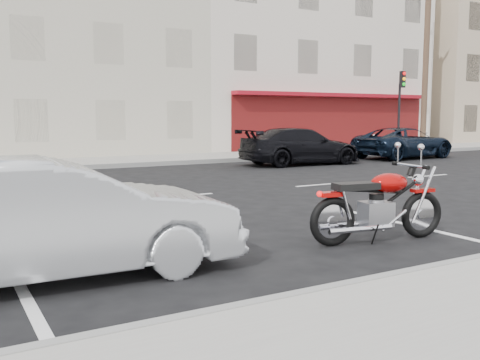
# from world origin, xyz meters

# --- Properties ---
(ground) EXTENTS (120.00, 120.00, 0.00)m
(ground) POSITION_xyz_m (0.00, 0.00, 0.00)
(ground) COLOR black
(ground) RESTS_ON ground
(curb_near) EXTENTS (80.00, 0.12, 0.16)m
(curb_near) POSITION_xyz_m (-5.00, -7.00, 0.08)
(curb_near) COLOR gray
(curb_near) RESTS_ON ground
(bldg_cream) EXTENTS (12.00, 12.00, 11.50)m
(bldg_cream) POSITION_xyz_m (-2.00, 16.30, 5.75)
(bldg_cream) COLOR #B9B29D
(bldg_cream) RESTS_ON ground
(bldg_corner) EXTENTS (14.00, 12.00, 12.50)m
(bldg_corner) POSITION_xyz_m (11.00, 16.30, 6.25)
(bldg_corner) COLOR beige
(bldg_corner) RESTS_ON ground
(bldg_far_east) EXTENTS (12.00, 12.00, 11.00)m
(bldg_far_east) POSITION_xyz_m (26.00, 16.30, 5.50)
(bldg_far_east) COLOR tan
(bldg_far_east) RESTS_ON ground
(utility_pole) EXTENTS (1.80, 0.30, 9.00)m
(utility_pole) POSITION_xyz_m (15.50, 8.60, 4.74)
(utility_pole) COLOR #422D1E
(utility_pole) RESTS_ON sidewalk_far
(traffic_light) EXTENTS (0.26, 0.30, 3.80)m
(traffic_light) POSITION_xyz_m (13.50, 8.33, 2.56)
(traffic_light) COLOR black
(traffic_light) RESTS_ON sidewalk_far
(fire_hydrant) EXTENTS (0.20, 0.20, 0.72)m
(fire_hydrant) POSITION_xyz_m (12.00, 8.50, 0.53)
(fire_hydrant) COLOR beige
(fire_hydrant) RESTS_ON sidewalk_far
(motorcycle) EXTENTS (2.18, 0.77, 1.10)m
(motorcycle) POSITION_xyz_m (-0.51, -5.53, 0.50)
(motorcycle) COLOR black
(motorcycle) RESTS_ON ground
(sedan_silver) EXTENTS (4.11, 1.59, 1.33)m
(sedan_silver) POSITION_xyz_m (-5.59, -4.92, 0.67)
(sedan_silver) COLOR #B4B8BD
(sedan_silver) RESTS_ON ground
(suv_far) EXTENTS (4.79, 2.50, 1.29)m
(suv_far) POSITION_xyz_m (10.43, 5.12, 0.64)
(suv_far) COLOR black
(suv_far) RESTS_ON ground
(car_far) EXTENTS (4.71, 2.10, 1.34)m
(car_far) POSITION_xyz_m (4.93, 4.92, 0.67)
(car_far) COLOR black
(car_far) RESTS_ON ground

